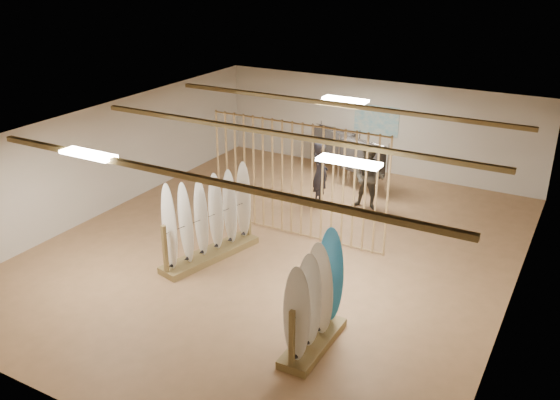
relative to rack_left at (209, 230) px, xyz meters
The scene contains 16 objects.
floor 1.75m from the rack_left, 45.43° to the left, with size 12.00×12.00×0.00m, color #A3774F.
ceiling 2.66m from the rack_left, 45.43° to the left, with size 12.00×12.00×0.00m, color gray.
wall_back 7.27m from the rack_left, 81.01° to the left, with size 12.00×12.00×0.00m, color beige.
wall_front 5.03m from the rack_left, 76.89° to the right, with size 12.00×12.00×0.00m, color beige.
wall_left 4.10m from the rack_left, 163.49° to the left, with size 12.00×12.00×0.00m, color beige.
wall_right 6.28m from the rack_left, 10.60° to the left, with size 12.00×12.00×0.00m, color beige.
ceiling_slats 2.60m from the rack_left, 45.43° to the left, with size 9.50×6.12×0.10m, color olive.
light_panels 2.61m from the rack_left, 45.43° to the left, with size 1.20×0.35×0.06m, color white.
bamboo_partition 2.36m from the rack_left, 59.87° to the left, with size 4.45×0.05×2.78m.
poster 7.27m from the rack_left, 80.99° to the left, with size 1.40×0.03×0.90m, color teal.
rack_left is the anchor object (origin of this frame).
rack_right 3.84m from the rack_left, 27.53° to the right, with size 0.55×1.69×1.97m.
clothing_rack_a 6.02m from the rack_left, 87.18° to the left, with size 1.42×0.70×1.56m.
clothing_rack_b 5.54m from the rack_left, 74.82° to the left, with size 1.38×0.79×1.54m.
shopper_a 4.02m from the rack_left, 78.54° to the left, with size 0.72×0.49×1.97m, color black.
shopper_b 4.72m from the rack_left, 64.17° to the left, with size 0.96×0.75×1.99m, color #3D382F.
Camera 1 is at (5.87, -10.58, 6.31)m, focal length 38.00 mm.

